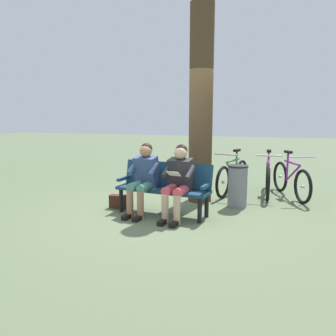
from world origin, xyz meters
The scene contains 10 objects.
ground_plane centered at (0.00, 0.00, 0.00)m, with size 40.00×40.00×0.00m, color #566647.
bench centered at (-0.01, 0.08, 0.51)m, with size 1.65×0.69×0.87m.
person_reading centered at (-0.31, 0.28, 0.66)m, with size 0.53×0.80×1.20m.
person_companion centered at (0.32, 0.20, 0.66)m, with size 0.53×0.80×1.20m.
handbag centered at (0.89, 0.04, 0.12)m, with size 0.30×0.14×0.24m, color #3F1E14.
tree_trunk centered at (-0.41, -0.93, 1.84)m, with size 0.45×0.45×3.67m, color #4C3823.
litter_bin centered at (-1.16, -0.68, 0.39)m, with size 0.36×0.36×0.77m.
bicycle_black centered at (-2.12, -1.74, 0.36)m, with size 0.73×1.58×0.94m.
bicycle_red centered at (-1.68, -1.80, 0.36)m, with size 0.48×1.68×0.94m.
bicycle_green centered at (-0.96, -1.72, 0.36)m, with size 0.61×1.63×0.94m.
Camera 1 is at (-1.70, 5.36, 1.69)m, focal length 35.71 mm.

